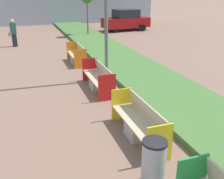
# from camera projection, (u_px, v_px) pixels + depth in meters

# --- Properties ---
(planter_grass_strip) EXTENTS (2.80, 120.00, 0.18)m
(planter_grass_strip) POSITION_uv_depth(u_px,v_px,m) (144.00, 75.00, 11.38)
(planter_grass_strip) COLOR #426B33
(planter_grass_strip) RESTS_ON ground
(bench_yellow_frame) EXTENTS (0.65, 2.29, 0.94)m
(bench_yellow_frame) POSITION_uv_depth(u_px,v_px,m) (139.00, 124.00, 6.67)
(bench_yellow_frame) COLOR #9E9B96
(bench_yellow_frame) RESTS_ON ground
(bench_red_frame) EXTENTS (0.65, 2.38, 0.94)m
(bench_red_frame) POSITION_uv_depth(u_px,v_px,m) (99.00, 80.00, 9.91)
(bench_red_frame) COLOR #9E9B96
(bench_red_frame) RESTS_ON ground
(bench_orange_frame) EXTENTS (0.65, 1.97, 0.94)m
(bench_orange_frame) POSITION_uv_depth(u_px,v_px,m) (77.00, 56.00, 13.35)
(bench_orange_frame) COLOR #9E9B96
(bench_orange_frame) RESTS_ON ground
(litter_bin) EXTENTS (0.48, 0.48, 1.00)m
(litter_bin) POSITION_uv_depth(u_px,v_px,m) (154.00, 164.00, 4.98)
(litter_bin) COLOR #9EA0A5
(litter_bin) RESTS_ON ground
(pedestrian_walking) EXTENTS (0.53, 0.24, 1.76)m
(pedestrian_walking) POSITION_uv_depth(u_px,v_px,m) (13.00, 33.00, 17.01)
(pedestrian_walking) COLOR #232633
(pedestrian_walking) RESTS_ON ground
(parked_car_distant) EXTENTS (4.39, 2.27, 1.86)m
(parked_car_distant) POSITION_uv_depth(u_px,v_px,m) (126.00, 20.00, 23.57)
(parked_car_distant) COLOR maroon
(parked_car_distant) RESTS_ON ground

